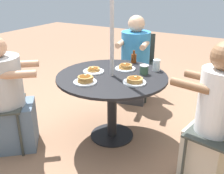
% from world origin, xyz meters
% --- Properties ---
extents(ground_plane, '(12.00, 12.00, 0.00)m').
position_xyz_m(ground_plane, '(0.00, 0.00, 0.00)').
color(ground_plane, '#8C664C').
extents(patio_table, '(1.12, 1.12, 0.70)m').
position_xyz_m(patio_table, '(0.00, 0.00, 0.58)').
color(patio_table, black).
rests_on(patio_table, ground).
extents(umbrella_pole, '(0.04, 0.04, 2.28)m').
position_xyz_m(umbrella_pole, '(0.00, 0.00, 1.14)').
color(umbrella_pole, '#ADADB2').
rests_on(umbrella_pole, ground).
extents(diner_north, '(0.60, 0.61, 1.14)m').
position_xyz_m(diner_north, '(0.66, -0.78, 0.51)').
color(diner_north, slate).
rests_on(diner_north, ground).
extents(diner_east, '(0.37, 0.51, 1.20)m').
position_xyz_m(diner_east, '(0.18, 1.01, 0.57)').
color(diner_east, beige).
rests_on(diner_east, ground).
extents(patio_chair_south, '(0.54, 0.54, 0.89)m').
position_xyz_m(patio_chair_south, '(-1.17, -0.26, 0.53)').
color(patio_chair_south, '#333833').
rests_on(patio_chair_south, ground).
extents(diner_south, '(0.56, 0.47, 1.17)m').
position_xyz_m(diner_south, '(-1.00, -0.22, 0.52)').
color(diner_south, '#3D3D42').
rests_on(diner_south, ground).
extents(pancake_plate_a, '(0.22, 0.22, 0.06)m').
position_xyz_m(pancake_plate_a, '(0.08, 0.29, 0.73)').
color(pancake_plate_a, white).
rests_on(pancake_plate_a, patio_table).
extents(pancake_plate_b, '(0.22, 0.22, 0.07)m').
position_xyz_m(pancake_plate_b, '(-0.23, 0.03, 0.73)').
color(pancake_plate_b, white).
rests_on(pancake_plate_b, patio_table).
extents(pancake_plate_c, '(0.22, 0.22, 0.05)m').
position_xyz_m(pancake_plate_c, '(0.01, -0.22, 0.72)').
color(pancake_plate_c, white).
rests_on(pancake_plate_c, patio_table).
extents(pancake_plate_d, '(0.22, 0.22, 0.08)m').
position_xyz_m(pancake_plate_d, '(0.30, -0.11, 0.73)').
color(pancake_plate_d, white).
rests_on(pancake_plate_d, patio_table).
extents(syrup_bottle, '(0.08, 0.06, 0.14)m').
position_xyz_m(syrup_bottle, '(-0.50, 0.00, 0.76)').
color(syrup_bottle, '#602D0F').
rests_on(syrup_bottle, patio_table).
extents(coffee_cup, '(0.09, 0.09, 0.10)m').
position_xyz_m(coffee_cup, '(-0.19, 0.26, 0.75)').
color(coffee_cup, '#33513D').
rests_on(coffee_cup, patio_table).
extents(drinking_glass_a, '(0.08, 0.08, 0.12)m').
position_xyz_m(drinking_glass_a, '(-0.36, 0.33, 0.76)').
color(drinking_glass_a, silver).
rests_on(drinking_glass_a, patio_table).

